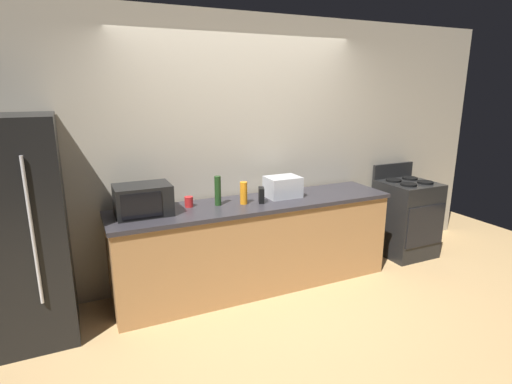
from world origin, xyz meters
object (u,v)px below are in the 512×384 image
at_px(cordless_phone, 261,195).
at_px(bottle_dish_soap, 244,193).
at_px(toaster_oven, 283,187).
at_px(mug_red, 189,202).
at_px(microwave, 143,200).
at_px(refrigerator, 17,232).
at_px(bottle_wine, 218,191).
at_px(stove_range, 406,218).

xyz_separation_m(cordless_phone, bottle_dish_soap, (-0.18, 0.03, 0.03)).
height_order(toaster_oven, bottle_dish_soap, bottle_dish_soap).
bearing_deg(mug_red, toaster_oven, -3.08).
bearing_deg(bottle_dish_soap, microwave, 176.13).
bearing_deg(refrigerator, bottle_wine, 1.69).
xyz_separation_m(bottle_dish_soap, mug_red, (-0.51, 0.13, -0.06)).
relative_size(stove_range, mug_red, 11.01).
xyz_separation_m(stove_range, toaster_oven, (-1.67, 0.06, 0.54)).
relative_size(bottle_wine, bottle_dish_soap, 1.30).
bearing_deg(cordless_phone, refrigerator, -160.44).
height_order(cordless_phone, mug_red, cordless_phone).
bearing_deg(bottle_dish_soap, toaster_oven, 9.17).
bearing_deg(stove_range, bottle_wine, 178.81).
distance_m(bottle_wine, mug_red, 0.29).
distance_m(cordless_phone, bottle_wine, 0.43).
xyz_separation_m(microwave, cordless_phone, (1.11, -0.09, -0.06)).
relative_size(cordless_phone, bottle_wine, 0.53).
distance_m(refrigerator, microwave, 0.99).
distance_m(toaster_oven, cordless_phone, 0.31).
height_order(toaster_oven, cordless_phone, toaster_oven).
bearing_deg(bottle_dish_soap, cordless_phone, -9.11).
bearing_deg(stove_range, microwave, 179.10).
distance_m(refrigerator, stove_range, 4.07).
height_order(toaster_oven, bottle_wine, bottle_wine).
distance_m(stove_range, microwave, 3.13).
bearing_deg(refrigerator, microwave, 2.81).
distance_m(stove_range, toaster_oven, 1.76).
xyz_separation_m(stove_range, microwave, (-3.07, 0.05, 0.57)).
xyz_separation_m(microwave, bottle_wine, (0.70, 0.00, 0.01)).
bearing_deg(microwave, toaster_oven, 0.50).
distance_m(stove_range, mug_red, 2.69).
distance_m(stove_range, cordless_phone, 2.03).
height_order(refrigerator, mug_red, refrigerator).
xyz_separation_m(microwave, toaster_oven, (1.40, 0.01, -0.03)).
relative_size(refrigerator, bottle_wine, 6.36).
xyz_separation_m(bottle_wine, bottle_dish_soap, (0.24, -0.06, -0.03)).
height_order(bottle_dish_soap, mug_red, bottle_dish_soap).
height_order(bottle_wine, mug_red, bottle_wine).
relative_size(stove_range, bottle_dish_soap, 4.97).
relative_size(microwave, bottle_wine, 1.70).
height_order(refrigerator, bottle_wine, refrigerator).
bearing_deg(bottle_wine, microwave, -179.90).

